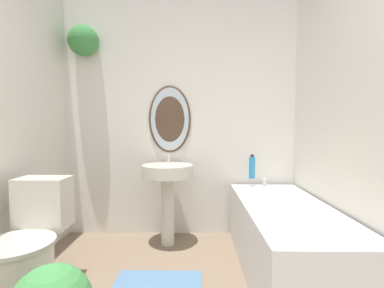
% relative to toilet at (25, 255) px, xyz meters
% --- Properties ---
extents(wall_back, '(2.48, 0.30, 2.40)m').
position_rel_toilet_xyz_m(wall_back, '(0.83, 1.21, 0.94)').
color(wall_back, silver).
rests_on(wall_back, ground_plane).
extents(wall_right, '(0.06, 2.49, 2.40)m').
position_rel_toilet_xyz_m(wall_right, '(2.11, 0.01, 0.88)').
color(wall_right, silver).
rests_on(wall_right, ground_plane).
extents(toilet, '(0.44, 0.64, 0.76)m').
position_rel_toilet_xyz_m(toilet, '(0.00, 0.00, 0.00)').
color(toilet, beige).
rests_on(toilet, ground_plane).
extents(pedestal_sink, '(0.48, 0.48, 0.86)m').
position_rel_toilet_xyz_m(pedestal_sink, '(0.80, 0.91, 0.28)').
color(pedestal_sink, beige).
rests_on(pedestal_sink, ground_plane).
extents(bathtub, '(0.63, 1.53, 0.61)m').
position_rel_toilet_xyz_m(bathtub, '(1.74, 0.38, -0.04)').
color(bathtub, silver).
rests_on(bathtub, ground_plane).
extents(shampoo_bottle, '(0.06, 0.06, 0.24)m').
position_rel_toilet_xyz_m(shampoo_bottle, '(1.62, 1.05, 0.40)').
color(shampoo_bottle, '#2D84C6').
rests_on(shampoo_bottle, bathtub).
extents(bath_mat, '(0.61, 0.32, 0.02)m').
position_rel_toilet_xyz_m(bath_mat, '(0.80, 0.23, -0.31)').
color(bath_mat, '#4C7093').
rests_on(bath_mat, ground_plane).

